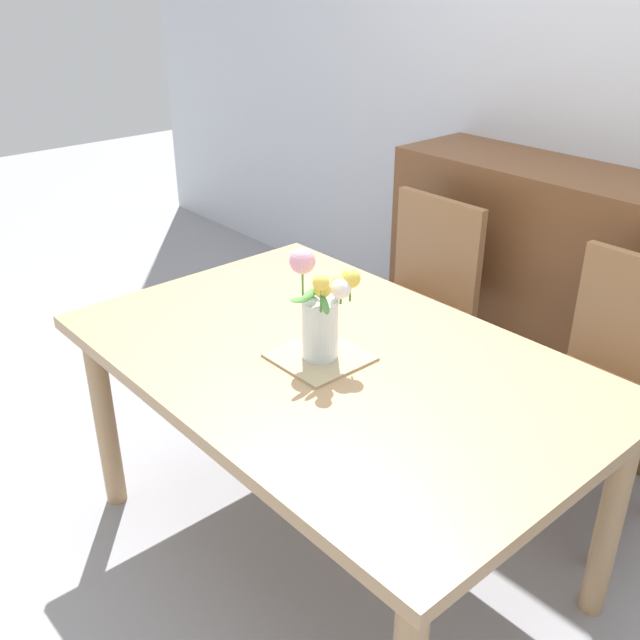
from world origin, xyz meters
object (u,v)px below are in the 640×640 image
at_px(flower_vase, 322,308).
at_px(dining_table, 334,381).
at_px(chair_right, 611,375).
at_px(dresser, 548,288).
at_px(chair_left, 417,294).

bearing_deg(flower_vase, dining_table, 67.52).
bearing_deg(chair_right, dining_table, 63.29).
bearing_deg(dresser, dining_table, -84.42).
xyz_separation_m(dining_table, dresser, (-0.13, 1.33, -0.14)).
relative_size(chair_left, flower_vase, 2.99).
height_order(chair_left, dresser, dresser).
bearing_deg(chair_right, flower_vase, 63.44).
relative_size(chair_left, chair_right, 1.00).
relative_size(chair_right, dresser, 0.64).
relative_size(dresser, flower_vase, 4.67).
height_order(chair_right, flower_vase, flower_vase).
distance_m(dresser, flower_vase, 1.42).
distance_m(chair_left, flower_vase, 1.03).
xyz_separation_m(dining_table, flower_vase, (-0.01, -0.03, 0.24)).
height_order(chair_left, flower_vase, flower_vase).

